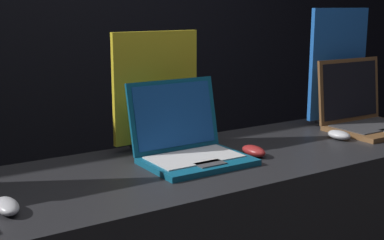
% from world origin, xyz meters
% --- Properties ---
extents(wall_back, '(8.00, 0.05, 2.80)m').
position_xyz_m(wall_back, '(0.00, 1.72, 1.40)').
color(wall_back, black).
rests_on(wall_back, ground_plane).
extents(mouse_front, '(0.06, 0.12, 0.04)m').
position_xyz_m(mouse_front, '(-0.66, 0.20, 0.90)').
color(mouse_front, '#B2B2B7').
rests_on(mouse_front, display_counter).
extents(laptop_middle, '(0.35, 0.32, 0.27)m').
position_xyz_m(laptop_middle, '(-0.00, 0.35, 0.94)').
color(laptop_middle, '#0F5170').
rests_on(laptop_middle, display_counter).
extents(mouse_middle, '(0.06, 0.11, 0.04)m').
position_xyz_m(mouse_middle, '(0.23, 0.27, 0.90)').
color(mouse_middle, maroon).
rests_on(mouse_middle, display_counter).
extents(promo_stand_middle, '(0.35, 0.07, 0.44)m').
position_xyz_m(promo_stand_middle, '(-0.00, 0.57, 1.09)').
color(promo_stand_middle, black).
rests_on(promo_stand_middle, display_counter).
extents(laptop_back, '(0.37, 0.32, 0.30)m').
position_xyz_m(laptop_back, '(0.91, 0.34, 0.95)').
color(laptop_back, brown).
rests_on(laptop_back, display_counter).
extents(mouse_back, '(0.07, 0.11, 0.04)m').
position_xyz_m(mouse_back, '(0.67, 0.27, 0.89)').
color(mouse_back, '#B2B2B7').
rests_on(mouse_back, display_counter).
extents(promo_stand_back, '(0.34, 0.07, 0.52)m').
position_xyz_m(promo_stand_back, '(0.91, 0.51, 1.13)').
color(promo_stand_back, black).
rests_on(promo_stand_back, display_counter).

